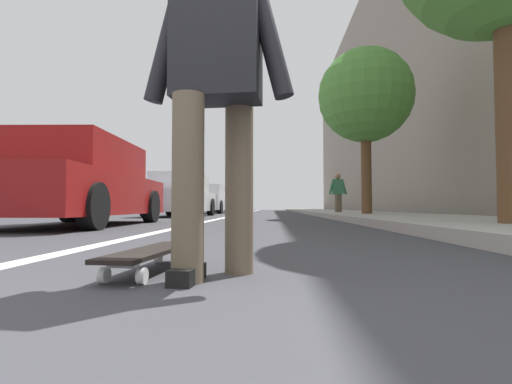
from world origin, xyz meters
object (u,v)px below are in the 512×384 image
object	(u,v)px
skateboard	(152,253)
traffic_light	(243,168)
parked_car_mid	(181,196)
street_tree_mid	(365,96)
pedestrian_distant	(338,192)
parked_car_far	(208,200)
skater_person	(216,76)
parked_car_near	(79,184)
parked_car_end	(225,202)

from	to	relation	value
skateboard	traffic_light	distance (m)	22.94
skateboard	traffic_light	xyz separation A→B (m)	(22.73, 1.27, 2.80)
parked_car_mid	street_tree_mid	size ratio (longest dim) A/B	0.89
skateboard	traffic_light	bearing A→B (deg)	3.20
street_tree_mid	pedestrian_distant	xyz separation A→B (m)	(3.76, 0.20, -2.69)
skateboard	parked_car_far	size ratio (longest dim) A/B	0.21
skater_person	parked_car_near	size ratio (longest dim) A/B	0.36
parked_car_end	parked_car_mid	bearing A→B (deg)	-179.97
parked_car_mid	pedestrian_distant	world-z (taller)	pedestrian_distant
pedestrian_distant	parked_car_far	bearing A→B (deg)	49.81
parked_car_mid	parked_car_end	size ratio (longest dim) A/B	0.99
skateboard	street_tree_mid	xyz separation A→B (m)	(9.49, -3.41, 3.55)
skater_person	parked_car_mid	xyz separation A→B (m)	(11.71, 2.97, -0.22)
parked_car_end	pedestrian_distant	world-z (taller)	pedestrian_distant
parked_car_near	parked_car_end	size ratio (longest dim) A/B	1.00
parked_car_near	traffic_light	size ratio (longest dim) A/B	1.10
skater_person	parked_car_near	xyz separation A→B (m)	(4.85, 3.16, -0.21)
skateboard	parked_car_mid	size ratio (longest dim) A/B	0.19
parked_car_end	pedestrian_distant	distance (m)	12.55
parked_car_near	skateboard	bearing A→B (deg)	-149.10
street_tree_mid	parked_car_near	bearing A→B (deg)	127.63
skater_person	parked_car_end	world-z (taller)	skater_person
parked_car_mid	skateboard	bearing A→B (deg)	-167.23
skateboard	street_tree_mid	world-z (taller)	street_tree_mid
traffic_light	pedestrian_distant	xyz separation A→B (m)	(-9.49, -4.48, -1.95)
parked_car_mid	traffic_light	bearing A→B (deg)	-6.89
parked_car_far	traffic_light	distance (m)	5.16
parked_car_mid	parked_car_end	bearing A→B (deg)	0.03
traffic_light	street_tree_mid	distance (m)	14.07
parked_car_far	street_tree_mid	distance (m)	11.16
parked_car_end	street_tree_mid	distance (m)	16.31
parked_car_end	street_tree_mid	bearing A→B (deg)	-157.91
parked_car_near	parked_car_end	distance (m)	19.66
parked_car_end	traffic_light	bearing A→B (deg)	-140.13
street_tree_mid	pedestrian_distant	bearing A→B (deg)	2.98
parked_car_near	parked_car_mid	world-z (taller)	parked_car_near
traffic_light	pedestrian_distant	distance (m)	10.67
skateboard	street_tree_mid	distance (m)	10.69
skater_person	parked_car_far	bearing A→B (deg)	9.60
skateboard	street_tree_mid	size ratio (longest dim) A/B	0.17
parked_car_end	pedestrian_distant	xyz separation A→B (m)	(-11.11, -5.84, 0.25)
parked_car_mid	street_tree_mid	xyz separation A→B (m)	(-2.07, -6.03, 2.92)
skater_person	parked_car_near	bearing A→B (deg)	33.08
parked_car_far	traffic_light	bearing A→B (deg)	-18.76
skater_person	traffic_light	distance (m)	23.02
parked_car_near	parked_car_far	world-z (taller)	parked_car_near
skater_person	parked_car_mid	distance (m)	12.09
skater_person	street_tree_mid	size ratio (longest dim) A/B	0.32
skater_person	traffic_light	world-z (taller)	traffic_light
parked_car_mid	parked_car_near	bearing A→B (deg)	178.42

